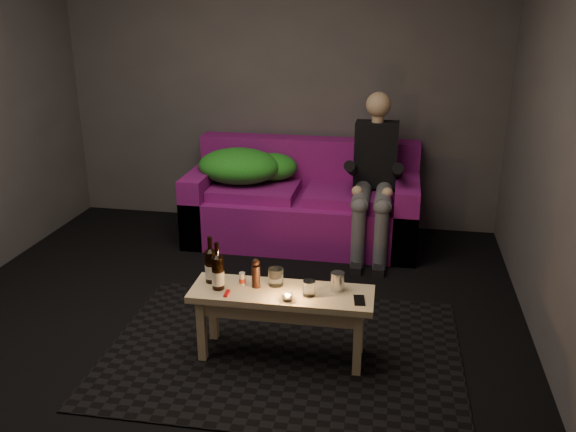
# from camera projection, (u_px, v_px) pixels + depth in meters

# --- Properties ---
(floor) EXTENTS (4.50, 4.50, 0.00)m
(floor) POSITION_uv_depth(u_px,v_px,m) (212.00, 340.00, 3.86)
(floor) COLOR black
(floor) RESTS_ON ground
(room) EXTENTS (4.50, 4.50, 4.50)m
(room) POSITION_uv_depth(u_px,v_px,m) (223.00, 67.00, 3.73)
(room) COLOR silver
(room) RESTS_ON ground
(rug) EXTENTS (2.16, 1.59, 0.01)m
(rug) POSITION_uv_depth(u_px,v_px,m) (283.00, 351.00, 3.73)
(rug) COLOR black
(rug) RESTS_ON floor
(sofa) EXTENTS (1.98, 0.89, 0.85)m
(sofa) POSITION_uv_depth(u_px,v_px,m) (303.00, 205.00, 5.38)
(sofa) COLOR #801175
(sofa) RESTS_ON floor
(green_blanket) EXTENTS (0.87, 0.59, 0.30)m
(green_blanket) POSITION_uv_depth(u_px,v_px,m) (245.00, 166.00, 5.35)
(green_blanket) COLOR #2F8918
(green_blanket) RESTS_ON sofa
(person) EXTENTS (0.36, 0.82, 1.32)m
(person) POSITION_uv_depth(u_px,v_px,m) (374.00, 173.00, 5.00)
(person) COLOR black
(person) RESTS_ON sofa
(coffee_table) EXTENTS (1.07, 0.36, 0.44)m
(coffee_table) POSITION_uv_depth(u_px,v_px,m) (282.00, 303.00, 3.56)
(coffee_table) COLOR #CDBA78
(coffee_table) RESTS_ON rug
(beer_bottle_a) EXTENTS (0.07, 0.07, 0.29)m
(beer_bottle_a) POSITION_uv_depth(u_px,v_px,m) (211.00, 265.00, 3.62)
(beer_bottle_a) COLOR black
(beer_bottle_a) RESTS_ON coffee_table
(beer_bottle_b) EXTENTS (0.07, 0.07, 0.29)m
(beer_bottle_b) POSITION_uv_depth(u_px,v_px,m) (218.00, 272.00, 3.53)
(beer_bottle_b) COLOR black
(beer_bottle_b) RESTS_ON coffee_table
(salt_shaker) EXTENTS (0.04, 0.04, 0.08)m
(salt_shaker) POSITION_uv_depth(u_px,v_px,m) (242.00, 279.00, 3.61)
(salt_shaker) COLOR silver
(salt_shaker) RESTS_ON coffee_table
(pepper_mill) EXTENTS (0.06, 0.06, 0.14)m
(pepper_mill) POSITION_uv_depth(u_px,v_px,m) (256.00, 276.00, 3.56)
(pepper_mill) COLOR black
(pepper_mill) RESTS_ON coffee_table
(tumbler_back) EXTENTS (0.11, 0.11, 0.10)m
(tumbler_back) POSITION_uv_depth(u_px,v_px,m) (276.00, 277.00, 3.60)
(tumbler_back) COLOR white
(tumbler_back) RESTS_ON coffee_table
(tealight) EXTENTS (0.05, 0.05, 0.04)m
(tealight) POSITION_uv_depth(u_px,v_px,m) (287.00, 297.00, 3.42)
(tealight) COLOR white
(tealight) RESTS_ON coffee_table
(tumbler_front) EXTENTS (0.08, 0.08, 0.09)m
(tumbler_front) POSITION_uv_depth(u_px,v_px,m) (309.00, 288.00, 3.47)
(tumbler_front) COLOR white
(tumbler_front) RESTS_ON coffee_table
(steel_cup) EXTENTS (0.08, 0.08, 0.11)m
(steel_cup) POSITION_uv_depth(u_px,v_px,m) (337.00, 281.00, 3.54)
(steel_cup) COLOR #BBBDC3
(steel_cup) RESTS_ON coffee_table
(smartphone) EXTENTS (0.08, 0.13, 0.01)m
(smartphone) POSITION_uv_depth(u_px,v_px,m) (359.00, 300.00, 3.42)
(smartphone) COLOR black
(smartphone) RESTS_ON coffee_table
(red_lighter) EXTENTS (0.02, 0.08, 0.01)m
(red_lighter) POSITION_uv_depth(u_px,v_px,m) (227.00, 293.00, 3.50)
(red_lighter) COLOR #B30B0C
(red_lighter) RESTS_ON coffee_table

